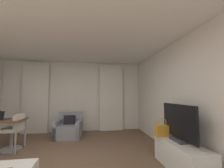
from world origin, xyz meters
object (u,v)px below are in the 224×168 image
at_px(armchair, 69,129).
at_px(handbag_primary, 162,130).
at_px(tv_console, 181,156).
at_px(laptop, 1,118).
at_px(tv_flatscreen, 179,124).
at_px(desk_chair, 13,134).

height_order(armchair, handbag_primary, handbag_primary).
distance_m(tv_console, handbag_primary, 0.58).
bearing_deg(armchair, tv_console, -46.71).
bearing_deg(laptop, armchair, 30.82).
bearing_deg(handbag_primary, tv_console, -72.30).
relative_size(tv_console, handbag_primary, 3.32).
xyz_separation_m(armchair, laptop, (-1.52, -0.91, 0.53)).
height_order(tv_flatscreen, handbag_primary, tv_flatscreen).
bearing_deg(desk_chair, tv_console, -23.62).
bearing_deg(tv_console, handbag_primary, 107.70).
relative_size(armchair, handbag_primary, 2.33).
height_order(desk_chair, tv_console, desk_chair).
relative_size(tv_flatscreen, handbag_primary, 2.70).
height_order(armchair, tv_flatscreen, tv_flatscreen).
height_order(laptop, tv_console, laptop).
xyz_separation_m(desk_chair, tv_flatscreen, (3.52, -1.49, 0.43)).
xyz_separation_m(desk_chair, laptop, (-0.31, 0.00, 0.40)).
bearing_deg(desk_chair, tv_flatscreen, -22.96).
distance_m(desk_chair, tv_console, 3.84).
relative_size(desk_chair, handbag_primary, 2.39).
distance_m(desk_chair, handbag_primary, 3.57).
xyz_separation_m(tv_console, tv_flatscreen, (0.00, 0.05, 0.57)).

